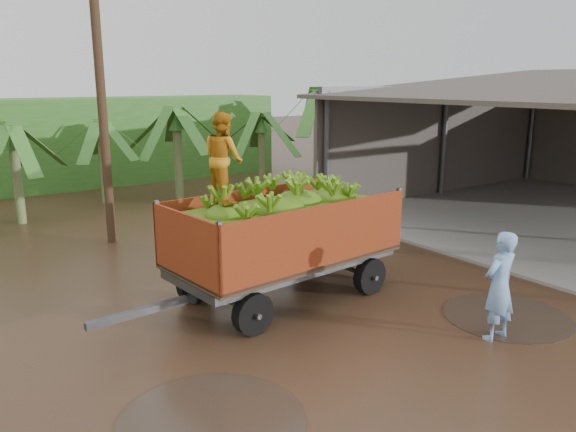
% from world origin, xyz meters
% --- Properties ---
extents(ground, '(100.00, 100.00, 0.00)m').
position_xyz_m(ground, '(0.00, 0.00, 0.00)').
color(ground, black).
rests_on(ground, ground).
extents(packing_shed, '(12.78, 10.80, 4.76)m').
position_xyz_m(packing_shed, '(11.77, 1.77, 2.50)').
color(packing_shed, gray).
rests_on(packing_shed, ground).
extents(hedge_north, '(22.00, 3.00, 3.60)m').
position_xyz_m(hedge_north, '(-2.00, 16.00, 1.80)').
color(hedge_north, '#2D661E').
rests_on(hedge_north, ground).
extents(banana_trailer, '(6.36, 2.57, 3.76)m').
position_xyz_m(banana_trailer, '(0.00, 0.52, 1.38)').
color(banana_trailer, '#C0401B').
rests_on(banana_trailer, ground).
extents(man_blue, '(0.69, 0.46, 1.89)m').
position_xyz_m(man_blue, '(1.92, -3.08, 0.95)').
color(man_blue, '#7AA7DF').
rests_on(man_blue, ground).
extents(utility_pole, '(1.20, 0.24, 7.35)m').
position_xyz_m(utility_pole, '(-1.50, 6.56, 3.73)').
color(utility_pole, '#47301E').
rests_on(utility_pole, ground).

